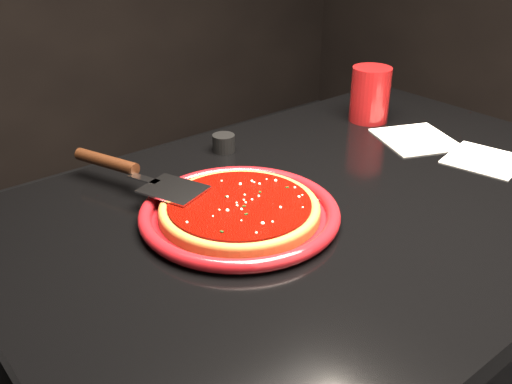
# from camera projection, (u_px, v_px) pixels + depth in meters

# --- Properties ---
(table) EXTENTS (1.20, 0.80, 0.75)m
(table) POSITION_uv_depth(u_px,v_px,m) (325.00, 352.00, 1.20)
(table) COLOR black
(table) RESTS_ON floor
(plate) EXTENTS (0.43, 0.43, 0.02)m
(plate) POSITION_uv_depth(u_px,v_px,m) (240.00, 213.00, 0.95)
(plate) COLOR maroon
(plate) RESTS_ON table
(pizza_crust) EXTENTS (0.35, 0.35, 0.01)m
(pizza_crust) POSITION_uv_depth(u_px,v_px,m) (240.00, 211.00, 0.95)
(pizza_crust) COLOR brown
(pizza_crust) RESTS_ON plate
(pizza_crust_rim) EXTENTS (0.35, 0.35, 0.02)m
(pizza_crust_rim) POSITION_uv_depth(u_px,v_px,m) (240.00, 207.00, 0.95)
(pizza_crust_rim) COLOR brown
(pizza_crust_rim) RESTS_ON plate
(pizza_sauce) EXTENTS (0.31, 0.31, 0.01)m
(pizza_sauce) POSITION_uv_depth(u_px,v_px,m) (239.00, 205.00, 0.94)
(pizza_sauce) COLOR #660400
(pizza_sauce) RESTS_ON plate
(parmesan_dusting) EXTENTS (0.23, 0.23, 0.01)m
(parmesan_dusting) POSITION_uv_depth(u_px,v_px,m) (239.00, 201.00, 0.94)
(parmesan_dusting) COLOR beige
(parmesan_dusting) RESTS_ON plate
(basil_flecks) EXTENTS (0.21, 0.21, 0.00)m
(basil_flecks) POSITION_uv_depth(u_px,v_px,m) (239.00, 202.00, 0.94)
(basil_flecks) COLOR black
(basil_flecks) RESTS_ON plate
(pizza_server) EXTENTS (0.21, 0.36, 0.03)m
(pizza_server) POSITION_uv_depth(u_px,v_px,m) (138.00, 172.00, 1.02)
(pizza_server) COLOR #B6B8BD
(pizza_server) RESTS_ON plate
(cup) EXTENTS (0.10, 0.10, 0.13)m
(cup) POSITION_uv_depth(u_px,v_px,m) (370.00, 94.00, 1.35)
(cup) COLOR maroon
(cup) RESTS_ON table
(napkin_a) EXTENTS (0.17, 0.17, 0.00)m
(napkin_a) POSITION_uv_depth(u_px,v_px,m) (484.00, 160.00, 1.17)
(napkin_a) COLOR silver
(napkin_a) RESTS_ON table
(napkin_b) EXTENTS (0.20, 0.21, 0.00)m
(napkin_b) POSITION_uv_depth(u_px,v_px,m) (416.00, 139.00, 1.27)
(napkin_b) COLOR silver
(napkin_b) RESTS_ON table
(ramekin) EXTENTS (0.05, 0.05, 0.04)m
(ramekin) POSITION_uv_depth(u_px,v_px,m) (224.00, 143.00, 1.20)
(ramekin) COLOR black
(ramekin) RESTS_ON table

